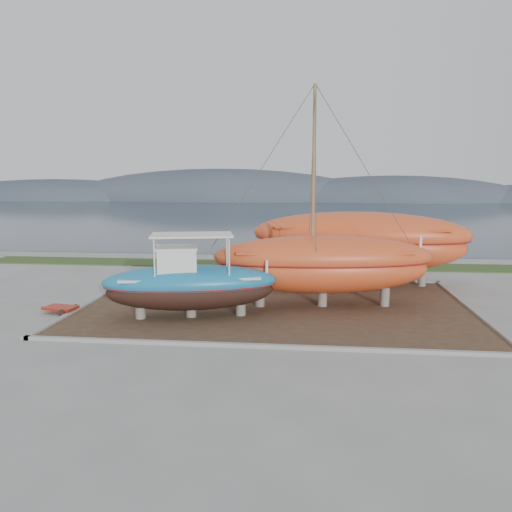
# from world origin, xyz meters

# --- Properties ---
(ground) EXTENTS (140.00, 140.00, 0.00)m
(ground) POSITION_xyz_m (0.00, 0.00, 0.00)
(ground) COLOR gray
(ground) RESTS_ON ground
(dirt_patch) EXTENTS (18.00, 12.00, 0.06)m
(dirt_patch) POSITION_xyz_m (0.00, 4.00, 0.03)
(dirt_patch) COLOR #422D1E
(dirt_patch) RESTS_ON ground
(curb_frame) EXTENTS (18.60, 12.60, 0.15)m
(curb_frame) POSITION_xyz_m (0.00, 4.00, 0.07)
(curb_frame) COLOR gray
(curb_frame) RESTS_ON ground
(grass_strip) EXTENTS (44.00, 3.00, 0.08)m
(grass_strip) POSITION_xyz_m (0.00, 15.50, 0.04)
(grass_strip) COLOR #284219
(grass_strip) RESTS_ON ground
(sea) EXTENTS (260.00, 100.00, 0.04)m
(sea) POSITION_xyz_m (0.00, 70.00, 0.00)
(sea) COLOR #1A2935
(sea) RESTS_ON ground
(mountain_ridge) EXTENTS (200.00, 36.00, 20.00)m
(mountain_ridge) POSITION_xyz_m (0.00, 125.00, 0.00)
(mountain_ridge) COLOR #333D49
(mountain_ridge) RESTS_ON ground
(blue_caique) EXTENTS (7.93, 4.00, 3.66)m
(blue_caique) POSITION_xyz_m (-3.57, 1.53, 1.89)
(blue_caique) COLOR #1A72A2
(blue_caique) RESTS_ON dirt_patch
(white_dinghy) EXTENTS (4.21, 2.41, 1.19)m
(white_dinghy) POSITION_xyz_m (-5.69, 6.16, 0.66)
(white_dinghy) COLOR silver
(white_dinghy) RESTS_ON dirt_patch
(orange_sailboat) EXTENTS (10.65, 4.27, 10.24)m
(orange_sailboat) POSITION_xyz_m (2.23, 4.03, 5.18)
(orange_sailboat) COLOR #CB481F
(orange_sailboat) RESTS_ON dirt_patch
(orange_bare_hull) EXTENTS (12.65, 4.91, 4.05)m
(orange_bare_hull) POSITION_xyz_m (4.40, 9.52, 2.08)
(orange_bare_hull) COLOR #CB481F
(orange_bare_hull) RESTS_ON dirt_patch
(red_trailer) EXTENTS (2.28, 1.45, 0.30)m
(red_trailer) POSITION_xyz_m (-9.72, 1.70, 0.15)
(red_trailer) COLOR #AE2313
(red_trailer) RESTS_ON ground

